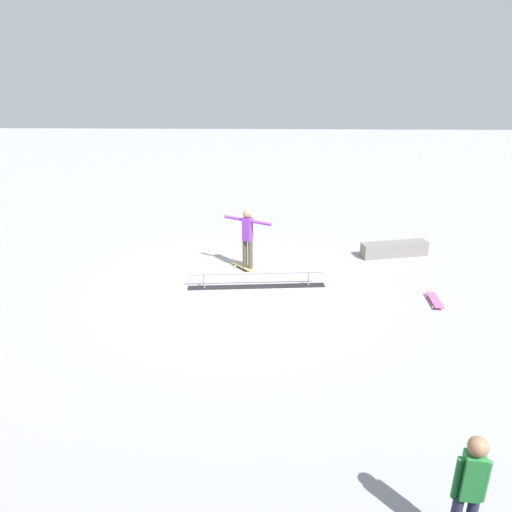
% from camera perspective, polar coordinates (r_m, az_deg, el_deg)
% --- Properties ---
extents(ground_plane, '(60.00, 60.00, 0.00)m').
position_cam_1_polar(ground_plane, '(11.83, -2.17, -3.53)').
color(ground_plane, '#9E9EA3').
extents(grind_rail, '(3.32, 0.51, 0.38)m').
position_cam_1_polar(grind_rail, '(11.71, 0.07, -2.88)').
color(grind_rail, black).
rests_on(grind_rail, ground_plane).
extents(skate_ledge, '(1.91, 0.79, 0.40)m').
position_cam_1_polar(skate_ledge, '(14.11, 15.91, 0.78)').
color(skate_ledge, gray).
rests_on(skate_ledge, ground_plane).
extents(skater_main, '(1.22, 0.71, 1.67)m').
position_cam_1_polar(skater_main, '(12.33, -1.00, 2.42)').
color(skater_main, brown).
rests_on(skater_main, ground_plane).
extents(skateboard_main, '(0.67, 0.74, 0.09)m').
position_cam_1_polar(skateboard_main, '(12.72, -1.35, -1.28)').
color(skateboard_main, tan).
rests_on(skateboard_main, ground_plane).
extents(bystander_green_shirt, '(0.36, 0.21, 1.56)m').
position_cam_1_polar(bystander_green_shirt, '(6.08, 23.70, -23.77)').
color(bystander_green_shirt, '#2D3351').
rests_on(bystander_green_shirt, ground_plane).
extents(loose_skateboard_pink, '(0.28, 0.81, 0.09)m').
position_cam_1_polar(loose_skateboard_pink, '(11.71, 20.25, -4.85)').
color(loose_skateboard_pink, '#E05993').
rests_on(loose_skateboard_pink, ground_plane).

